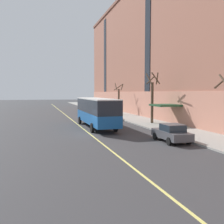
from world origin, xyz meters
The scene contains 10 objects.
ground_plane centered at (0.00, 0.00, 0.00)m, with size 260.00×260.00×0.00m, color #38383A.
sidewalk centered at (9.43, 3.00, 0.07)m, with size 5.13×160.00×0.15m, color #9E9B93.
city_bus centered at (1.36, 4.62, 2.06)m, with size 2.96×12.23×3.54m.
parked_car_white_0 centered at (5.55, 13.48, 0.78)m, with size 2.04×4.40×1.56m.
parked_car_green_1 centered at (5.75, 26.84, 0.78)m, with size 2.01×4.74×1.56m.
parked_car_black_2 centered at (5.73, 33.55, 0.78)m, with size 2.02×4.82×1.56m.
parked_car_darkgray_3 centered at (5.57, -6.07, 0.78)m, with size 2.05×4.34×1.56m.
street_tree_mid_block centered at (9.37, 6.11, 3.54)m, with size 1.67×1.58×6.72m.
street_tree_far_uptown centered at (9.38, 21.04, 3.02)m, with size 1.78×1.83×5.81m.
lane_centerline centered at (-0.34, 3.00, 0.00)m, with size 0.16×140.00×0.01m, color #E0D66B.
Camera 1 is at (-5.48, -26.02, 4.25)m, focal length 42.00 mm.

